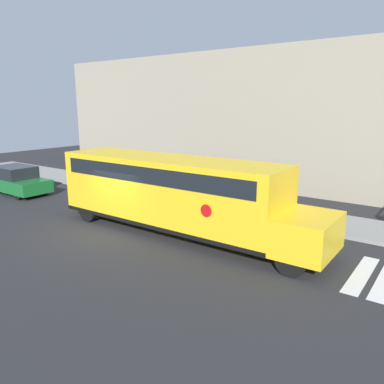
% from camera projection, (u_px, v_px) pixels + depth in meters
% --- Properties ---
extents(ground_plane, '(60.00, 60.00, 0.00)m').
position_uv_depth(ground_plane, '(109.00, 233.00, 15.49)').
color(ground_plane, '#28282B').
extents(sidewalk_strip, '(44.00, 3.00, 0.15)m').
position_uv_depth(sidewalk_strip, '(199.00, 200.00, 20.60)').
color(sidewalk_strip, gray).
rests_on(sidewalk_strip, ground).
extents(building_backdrop, '(32.00, 4.00, 8.56)m').
position_uv_depth(building_backdrop, '(255.00, 119.00, 24.77)').
color(building_backdrop, '#9E937F').
rests_on(building_backdrop, ground).
extents(school_bus, '(11.76, 2.57, 3.11)m').
position_uv_depth(school_bus, '(175.00, 191.00, 15.16)').
color(school_bus, yellow).
rests_on(school_bus, ground).
extents(parked_car, '(4.36, 1.90, 1.63)m').
position_uv_depth(parked_car, '(17.00, 180.00, 22.34)').
color(parked_car, '#196B2D').
rests_on(parked_car, ground).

